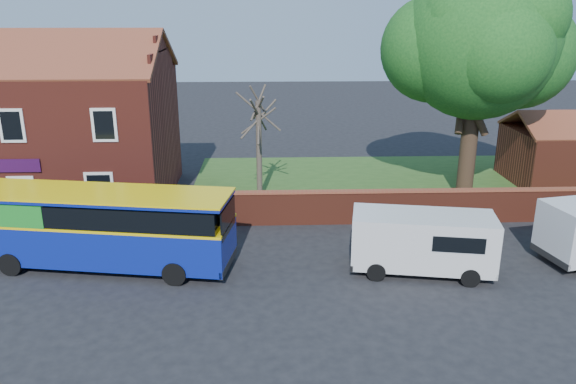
{
  "coord_description": "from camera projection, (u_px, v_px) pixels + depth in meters",
  "views": [
    {
      "loc": [
        4.19,
        -17.11,
        9.48
      ],
      "look_at": [
        4.99,
        5.0,
        2.22
      ],
      "focal_mm": 35.0,
      "sensor_mm": 36.0,
      "label": 1
    }
  ],
  "objects": [
    {
      "name": "bare_tree",
      "position": [
        259.0,
        145.0,
        28.46
      ],
      "size": [
        2.1,
        2.5,
        5.6
      ],
      "color": "#4C4238",
      "rests_on": "ground"
    },
    {
      "name": "van_near",
      "position": [
        423.0,
        240.0,
        20.82
      ],
      "size": [
        5.47,
        2.96,
        2.28
      ],
      "rotation": [
        0.0,
        0.0,
        -0.18
      ],
      "color": "silver",
      "rests_on": "ground"
    },
    {
      "name": "large_tree",
      "position": [
        479.0,
        46.0,
        27.58
      ],
      "size": [
        9.66,
        7.64,
        11.78
      ],
      "color": "black",
      "rests_on": "ground"
    },
    {
      "name": "grass_strip",
      "position": [
        424.0,
        183.0,
        31.84
      ],
      "size": [
        26.0,
        12.0,
        0.04
      ],
      "primitive_type": "cube",
      "color": "#426B28",
      "rests_on": "ground"
    },
    {
      "name": "ground",
      "position": [
        147.0,
        301.0,
        19.06
      ],
      "size": [
        120.0,
        120.0,
        0.0
      ],
      "primitive_type": "plane",
      "color": "black",
      "rests_on": "ground"
    },
    {
      "name": "boundary_wall",
      "position": [
        459.0,
        205.0,
        25.9
      ],
      "size": [
        22.0,
        0.38,
        1.6
      ],
      "color": "maroon",
      "rests_on": "ground"
    },
    {
      "name": "bus",
      "position": [
        94.0,
        224.0,
        21.18
      ],
      "size": [
        10.14,
        4.06,
        3.01
      ],
      "rotation": [
        0.0,
        0.0,
        -0.16
      ],
      "color": "navy",
      "rests_on": "ground"
    },
    {
      "name": "shop_building",
      "position": [
        49.0,
        133.0,
        28.67
      ],
      "size": [
        12.3,
        8.13,
        10.5
      ],
      "color": "maroon",
      "rests_on": "ground"
    },
    {
      "name": "pavement",
      "position": [
        11.0,
        237.0,
        24.26
      ],
      "size": [
        18.0,
        3.5,
        0.12
      ],
      "primitive_type": "cube",
      "color": "gray",
      "rests_on": "ground"
    }
  ]
}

